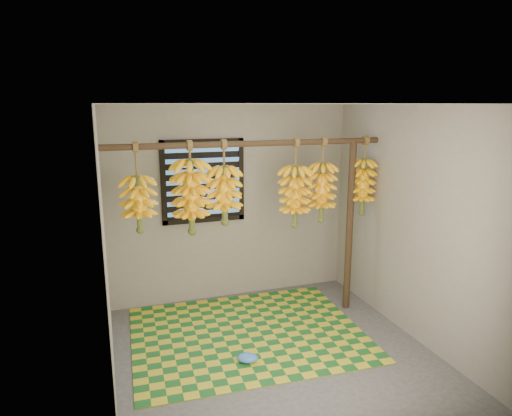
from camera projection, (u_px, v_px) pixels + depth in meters
name	position (u px, v px, depth m)	size (l,w,h in m)	color
floor	(274.00, 353.00, 4.50)	(3.00, 3.00, 0.01)	#464646
ceiling	(276.00, 103.00, 3.97)	(3.00, 3.00, 0.01)	silver
wall_back	(231.00, 204.00, 5.62)	(3.00, 0.01, 2.40)	gray
wall_left	(105.00, 253.00, 3.76)	(0.01, 3.00, 2.40)	gray
wall_right	(411.00, 223.00, 4.70)	(0.01, 3.00, 2.40)	gray
window	(203.00, 181.00, 5.42)	(1.00, 0.04, 1.00)	black
hanging_pole	(251.00, 144.00, 4.70)	(0.06, 0.06, 3.00)	#44301E
support_post	(350.00, 227.00, 5.30)	(0.08, 0.08, 2.00)	#44301E
woven_mat	(248.00, 333.00, 4.88)	(2.40, 1.92, 0.01)	#1B5D24
plastic_bag	(247.00, 358.00, 4.32)	(0.20, 0.15, 0.08)	#3C7CE1
banana_bunch_a	(139.00, 204.00, 4.46)	(0.34, 0.34, 0.89)	brown
banana_bunch_b	(191.00, 197.00, 4.62)	(0.36, 0.36, 0.95)	brown
banana_bunch_c	(225.00, 195.00, 4.73)	(0.35, 0.35, 0.88)	brown
banana_bunch_d	(295.00, 197.00, 4.99)	(0.35, 0.35, 0.98)	brown
banana_bunch_e	(322.00, 192.00, 5.09)	(0.33, 0.33, 0.94)	brown
banana_bunch_f	(363.00, 187.00, 5.24)	(0.28, 0.28, 0.90)	brown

